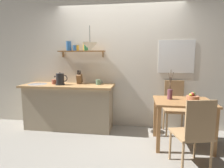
% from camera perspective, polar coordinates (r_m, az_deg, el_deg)
% --- Properties ---
extents(ground_plane, '(14.00, 14.00, 0.00)m').
position_cam_1_polar(ground_plane, '(3.57, 1.06, -15.91)').
color(ground_plane, gray).
extents(back_wall, '(6.80, 0.11, 2.70)m').
position_cam_1_polar(back_wall, '(3.88, 5.32, 6.61)').
color(back_wall, silver).
rests_on(back_wall, ground_plane).
extents(kitchen_counter, '(1.83, 0.63, 0.91)m').
position_cam_1_polar(kitchen_counter, '(3.94, -13.01, -6.62)').
color(kitchen_counter, tan).
rests_on(kitchen_counter, ground_plane).
extents(wall_shelf, '(0.96, 0.20, 0.33)m').
position_cam_1_polar(wall_shelf, '(3.92, -10.08, 10.61)').
color(wall_shelf, brown).
extents(dining_table, '(0.91, 0.71, 0.76)m').
position_cam_1_polar(dining_table, '(3.27, 20.81, -7.04)').
color(dining_table, '#9E6B3D').
rests_on(dining_table, ground_plane).
extents(dining_chair_near, '(0.52, 0.53, 0.96)m').
position_cam_1_polar(dining_chair_near, '(2.64, 23.84, -13.12)').
color(dining_chair_near, tan).
rests_on(dining_chair_near, ground_plane).
extents(dining_chair_far, '(0.43, 0.42, 1.01)m').
position_cam_1_polar(dining_chair_far, '(3.83, 18.58, -5.93)').
color(dining_chair_far, tan).
rests_on(dining_chair_far, ground_plane).
extents(fruit_bowl, '(0.20, 0.20, 0.13)m').
position_cam_1_polar(fruit_bowl, '(3.30, 23.41, -3.65)').
color(fruit_bowl, '#BC704C').
rests_on(fruit_bowl, dining_table).
extents(twig_vase, '(0.09, 0.08, 0.49)m').
position_cam_1_polar(twig_vase, '(3.25, 17.30, -2.84)').
color(twig_vase, brown).
rests_on(twig_vase, dining_table).
extents(electric_kettle, '(0.27, 0.18, 0.25)m').
position_cam_1_polar(electric_kettle, '(3.83, -15.54, 1.43)').
color(electric_kettle, black).
rests_on(electric_kettle, kitchen_counter).
extents(knife_block, '(0.10, 0.17, 0.28)m').
position_cam_1_polar(knife_block, '(3.89, -9.92, 1.63)').
color(knife_block, brown).
rests_on(knife_block, kitchen_counter).
extents(coffee_mug_by_sink, '(0.14, 0.10, 0.09)m').
position_cam_1_polar(coffee_mug_by_sink, '(3.99, -17.22, 0.65)').
color(coffee_mug_by_sink, '#C6664C').
rests_on(coffee_mug_by_sink, kitchen_counter).
extents(coffee_mug_spare, '(0.14, 0.09, 0.10)m').
position_cam_1_polar(coffee_mug_spare, '(3.74, -4.20, 0.56)').
color(coffee_mug_spare, slate).
rests_on(coffee_mug_spare, kitchen_counter).
extents(pendant_lamp, '(0.28, 0.28, 0.45)m').
position_cam_1_polar(pendant_lamp, '(3.57, -6.75, 11.35)').
color(pendant_lamp, black).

